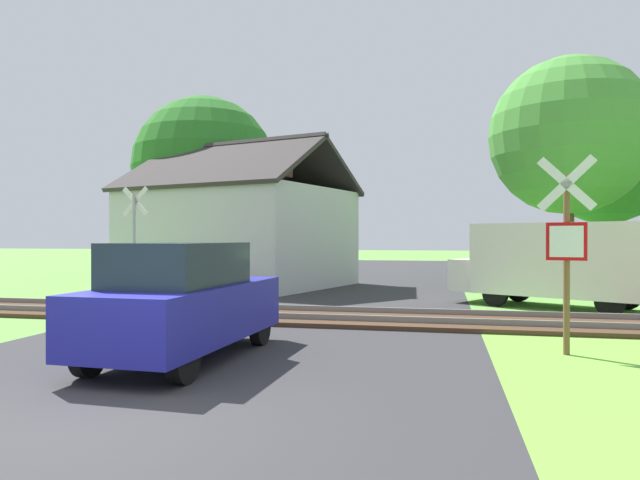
# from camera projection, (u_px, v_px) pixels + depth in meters

# --- Properties ---
(ground_plane) EXTENTS (160.00, 160.00, 0.00)m
(ground_plane) POSITION_uv_depth(u_px,v_px,m) (79.00, 429.00, 5.51)
(ground_plane) COLOR #5B933D
(road_asphalt) EXTENTS (8.33, 80.00, 0.01)m
(road_asphalt) POSITION_uv_depth(u_px,v_px,m) (174.00, 379.00, 7.46)
(road_asphalt) COLOR #2D2D30
(road_asphalt) RESTS_ON ground
(rail_track) EXTENTS (60.00, 2.60, 0.22)m
(rail_track) POSITION_uv_depth(u_px,v_px,m) (290.00, 316.00, 13.08)
(rail_track) COLOR #422D1E
(rail_track) RESTS_ON ground
(stop_sign_near) EXTENTS (0.86, 0.24, 3.15)m
(stop_sign_near) POSITION_uv_depth(u_px,v_px,m) (567.00, 244.00, 8.97)
(stop_sign_near) COLOR brown
(stop_sign_near) RESTS_ON ground
(crossing_sign_far) EXTENTS (0.87, 0.17, 3.35)m
(crossing_sign_far) POSITION_uv_depth(u_px,v_px,m) (134.00, 235.00, 16.62)
(crossing_sign_far) COLOR #9E9EA5
(crossing_sign_far) RESTS_ON ground
(house) EXTENTS (9.15, 8.51, 5.62)m
(house) POSITION_uv_depth(u_px,v_px,m) (240.00, 234.00, 22.07)
(house) COLOR #B7B7BC
(house) RESTS_ON ground
(tree_left) EXTENTS (6.37, 6.37, 8.20)m
(tree_left) POSITION_uv_depth(u_px,v_px,m) (204.00, 168.00, 25.72)
(tree_left) COLOR #513823
(tree_left) RESTS_ON ground
(tree_far) EXTENTS (6.08, 6.08, 8.58)m
(tree_far) POSITION_uv_depth(u_px,v_px,m) (606.00, 156.00, 25.59)
(tree_far) COLOR #513823
(tree_far) RESTS_ON ground
(tree_right) EXTENTS (5.95, 5.95, 8.70)m
(tree_right) POSITION_uv_depth(u_px,v_px,m) (569.00, 136.00, 21.62)
(tree_right) COLOR #513823
(tree_right) RESTS_ON ground
(mail_truck) EXTENTS (5.18, 4.02, 2.24)m
(mail_truck) POSITION_uv_depth(u_px,v_px,m) (553.00, 261.00, 15.14)
(mail_truck) COLOR silver
(mail_truck) RESTS_ON ground
(parked_car) EXTENTS (1.82, 4.07, 1.78)m
(parked_car) POSITION_uv_depth(u_px,v_px,m) (184.00, 301.00, 8.64)
(parked_car) COLOR navy
(parked_car) RESTS_ON ground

